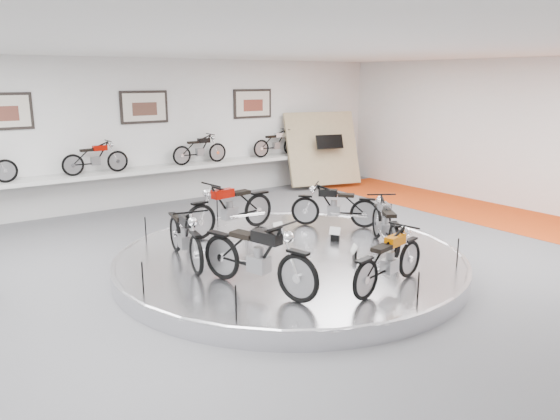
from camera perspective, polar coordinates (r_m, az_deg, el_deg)
floor at (r=9.99m, az=2.07°, el=-6.66°), size 16.00×16.00×0.00m
ceiling at (r=9.39m, az=2.29°, el=16.89°), size 16.00×16.00×0.00m
wall_back at (r=15.58m, az=-13.90°, el=7.83°), size 16.00×0.00×16.00m
wall_right at (r=15.68m, az=26.19°, el=6.88°), size 0.00×14.00×14.00m
orange_carpet_strip at (r=14.97m, az=23.18°, el=-0.86°), size 2.40×12.60×0.01m
dado_band at (r=15.77m, az=-13.58°, el=2.58°), size 15.68×0.04×1.10m
display_platform at (r=10.17m, az=1.05°, el=-5.39°), size 6.40×6.40×0.30m
platform_rim at (r=10.13m, az=1.05°, el=-4.75°), size 6.40×6.40×0.10m
shelf at (r=15.43m, az=-13.28°, el=4.06°), size 11.00×0.55×0.10m
poster_left at (r=14.57m, az=-27.02°, el=9.16°), size 1.35×0.06×0.88m
poster_center at (r=15.50m, az=-14.00°, el=10.40°), size 1.35×0.06×0.88m
poster_right at (r=17.10m, az=-2.86°, el=11.04°), size 1.35×0.06×0.88m
display_panel at (r=17.78m, az=4.45°, el=6.42°), size 2.56×1.52×2.30m
shelf_bike_b at (r=14.88m, az=-18.72°, el=4.99°), size 1.22×0.43×0.73m
shelf_bike_c at (r=15.99m, az=-8.37°, el=6.11°), size 1.22×0.43×0.73m
shelf_bike_d at (r=17.38m, az=-0.39°, el=6.84°), size 1.22×0.43×0.73m
bike_a at (r=11.90m, az=5.75°, el=0.51°), size 1.54×1.58×0.96m
bike_b at (r=11.38m, az=-5.23°, el=0.31°), size 1.95×0.87×1.11m
bike_c at (r=9.66m, az=-9.91°, el=-2.50°), size 0.93×1.83×1.03m
bike_d at (r=8.26m, az=-2.35°, el=-4.74°), size 1.17×2.02×1.12m
bike_e at (r=8.53m, az=11.34°, el=-5.05°), size 1.68×0.88×0.94m
bike_f at (r=10.53m, az=10.97°, el=-1.35°), size 1.37×1.71×0.97m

